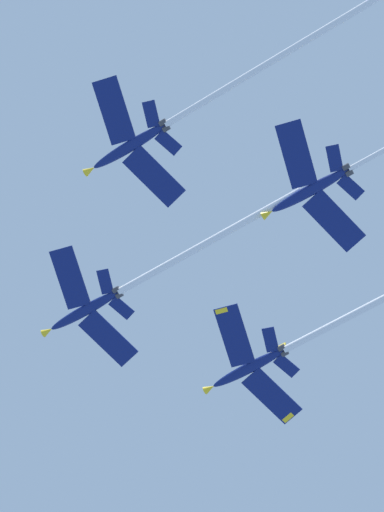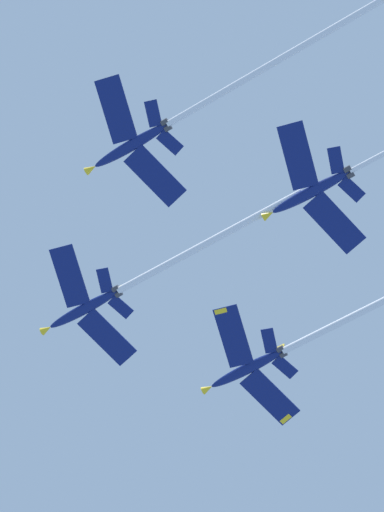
# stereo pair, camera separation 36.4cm
# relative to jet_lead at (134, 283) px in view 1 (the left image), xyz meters

# --- Properties ---
(jet_lead) EXTENTS (37.49, 27.93, 8.03)m
(jet_lead) POSITION_rel_jet_lead_xyz_m (0.00, 0.00, 0.00)
(jet_lead) COLOR navy
(jet_left_wing) EXTENTS (40.61, 29.69, 8.70)m
(jet_left_wing) POSITION_rel_jet_lead_xyz_m (-24.95, 4.83, -3.35)
(jet_left_wing) COLOR navy
(jet_right_wing) EXTENTS (33.69, 25.21, 8.24)m
(jet_right_wing) POSITION_rel_jet_lead_xyz_m (-2.50, -23.68, -3.37)
(jet_right_wing) COLOR navy
(jet_slot) EXTENTS (40.18, 29.74, 8.43)m
(jet_slot) POSITION_rel_jet_lead_xyz_m (-28.93, -18.55, -5.94)
(jet_slot) COLOR navy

